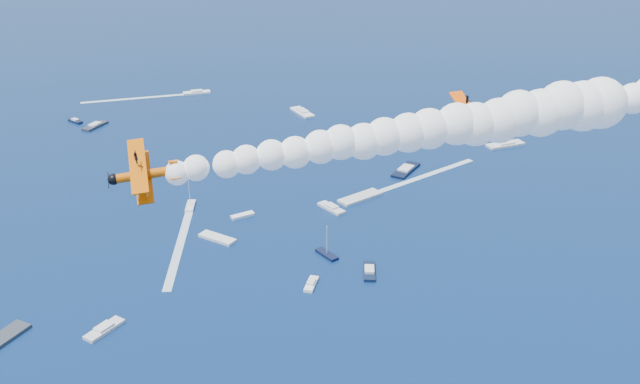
# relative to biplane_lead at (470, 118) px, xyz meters

# --- Properties ---
(biplane_lead) EXTENTS (9.74, 11.11, 7.07)m
(biplane_lead) POSITION_rel_biplane_lead_xyz_m (0.00, 0.00, 0.00)
(biplane_lead) COLOR #FF4F05
(biplane_trail) EXTENTS (10.38, 11.71, 8.06)m
(biplane_trail) POSITION_rel_biplane_lead_xyz_m (-33.57, -20.70, -1.08)
(biplane_trail) COLOR #DA5A04
(smoke_trail_trail) EXTENTS (57.34, 42.88, 10.26)m
(smoke_trail_trail) POSITION_rel_biplane_lead_xyz_m (-7.98, -10.09, 1.01)
(smoke_trail_trail) COLOR white
(spectator_boats) EXTENTS (226.95, 173.03, 0.70)m
(spectator_boats) POSITION_rel_biplane_lead_xyz_m (-28.13, 94.97, -56.14)
(spectator_boats) COLOR silver
(spectator_boats) RESTS_ON ground
(boat_wakes) EXTENTS (143.46, 135.64, 0.04)m
(boat_wakes) POSITION_rel_biplane_lead_xyz_m (-62.22, 112.47, -56.46)
(boat_wakes) COLOR white
(boat_wakes) RESTS_ON ground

